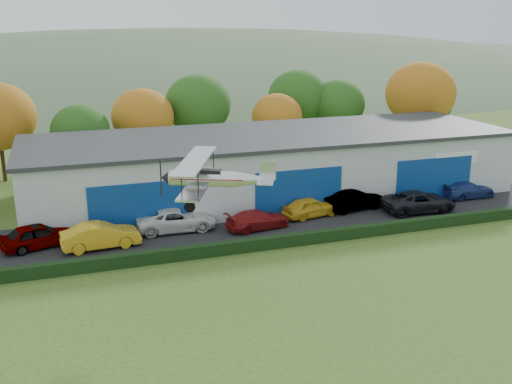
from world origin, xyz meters
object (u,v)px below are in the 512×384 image
object	(u,v)px
car_0	(38,235)
car_4	(310,207)
car_3	(258,219)
car_6	(419,202)
biplane	(212,177)
car_1	(101,236)
car_5	(354,200)
car_7	(468,190)
car_2	(177,220)
hangar	(272,164)

from	to	relation	value
car_0	car_4	bearing A→B (deg)	-106.80
car_3	car_4	world-z (taller)	car_4
car_4	car_6	world-z (taller)	car_6
car_3	biplane	distance (m)	11.93
car_1	car_5	size ratio (longest dim) A/B	1.00
car_0	car_1	distance (m)	4.10
car_7	car_6	bearing A→B (deg)	107.04
car_1	car_6	bearing A→B (deg)	-94.69
car_0	car_2	size ratio (longest dim) A/B	0.85
car_1	car_3	size ratio (longest dim) A/B	1.08
car_5	biplane	size ratio (longest dim) A/B	0.74
hangar	car_0	distance (m)	20.04
hangar	biplane	bearing A→B (deg)	-119.50
car_1	car_7	xyz separation A→B (m)	(30.10, 1.82, -0.15)
hangar	car_2	distance (m)	11.66
car_2	biplane	size ratio (longest dim) A/B	0.83
car_0	biplane	xyz separation A→B (m)	(9.23, -10.00, 5.66)
car_0	car_3	xyz separation A→B (m)	(14.76, -1.16, -0.14)
car_0	car_5	xyz separation A→B (m)	(23.37, 0.55, 0.01)
car_1	car_5	distance (m)	19.61
car_2	car_4	distance (m)	10.19
car_6	car_4	bearing A→B (deg)	83.44
car_2	car_1	bearing A→B (deg)	110.20
car_1	hangar	bearing A→B (deg)	-65.61
car_3	car_7	distance (m)	19.27
car_2	car_7	distance (m)	24.74
car_0	car_5	distance (m)	23.38
hangar	car_0	bearing A→B (deg)	-159.96
car_7	biplane	bearing A→B (deg)	112.45
car_4	biplane	xyz separation A→B (m)	(-10.18, -10.10, 5.73)
car_3	car_7	xyz separation A→B (m)	(19.20, 1.61, -0.00)
car_5	car_3	bearing A→B (deg)	91.96
car_1	car_4	xyz separation A→B (m)	(15.55, 1.48, -0.08)
car_5	car_7	bearing A→B (deg)	-99.82
car_3	car_0	bearing A→B (deg)	76.45
hangar	car_1	bearing A→B (deg)	-151.12
car_1	car_6	xyz separation A→B (m)	(24.05, -0.08, -0.03)
hangar	car_7	distance (m)	16.61
car_0	car_4	distance (m)	19.41
car_1	car_7	distance (m)	30.16
hangar	car_4	bearing A→B (deg)	-84.44
car_2	car_3	world-z (taller)	car_2
car_4	car_5	xyz separation A→B (m)	(3.96, 0.44, 0.08)
car_2	car_6	bearing A→B (deg)	-93.53
car_2	car_4	world-z (taller)	car_2
car_5	car_7	world-z (taller)	car_5
car_3	car_4	bearing A→B (deg)	-83.81
car_0	car_2	bearing A→B (deg)	-104.76
car_2	biplane	world-z (taller)	biplane
car_2	biplane	bearing A→B (deg)	-177.86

